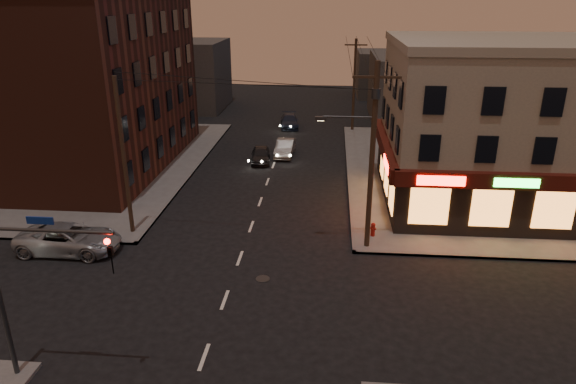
# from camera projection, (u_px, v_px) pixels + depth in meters

# --- Properties ---
(ground) EXTENTS (120.00, 120.00, 0.00)m
(ground) POSITION_uv_depth(u_px,v_px,m) (225.00, 300.00, 23.59)
(ground) COLOR black
(ground) RESTS_ON ground
(sidewalk_ne) EXTENTS (24.00, 28.00, 0.15)m
(sidewalk_ne) POSITION_uv_depth(u_px,v_px,m) (502.00, 174.00, 39.79)
(sidewalk_ne) COLOR #514F4C
(sidewalk_ne) RESTS_ON ground
(sidewalk_nw) EXTENTS (24.00, 28.00, 0.15)m
(sidewalk_nw) POSITION_uv_depth(u_px,v_px,m) (57.00, 162.00, 42.66)
(sidewalk_nw) COLOR #514F4C
(sidewalk_nw) RESTS_ON ground
(pizza_building) EXTENTS (15.85, 12.85, 10.50)m
(pizza_building) POSITION_uv_depth(u_px,v_px,m) (508.00, 124.00, 32.87)
(pizza_building) COLOR gray
(pizza_building) RESTS_ON sidewalk_ne
(brick_apartment) EXTENTS (12.00, 20.00, 13.00)m
(brick_apartment) POSITION_uv_depth(u_px,v_px,m) (87.00, 83.00, 40.01)
(brick_apartment) COLOR #452016
(brick_apartment) RESTS_ON sidewalk_nw
(bg_building_ne_a) EXTENTS (10.00, 12.00, 7.00)m
(bg_building_ne_a) POSITION_uv_depth(u_px,v_px,m) (417.00, 88.00, 56.53)
(bg_building_ne_a) COLOR #3F3D3A
(bg_building_ne_a) RESTS_ON ground
(bg_building_nw) EXTENTS (9.00, 10.00, 8.00)m
(bg_building_nw) POSITION_uv_depth(u_px,v_px,m) (187.00, 75.00, 62.22)
(bg_building_nw) COLOR #3F3D3A
(bg_building_nw) RESTS_ON ground
(bg_building_ne_b) EXTENTS (8.00, 8.00, 6.00)m
(bg_building_ne_b) POSITION_uv_depth(u_px,v_px,m) (387.00, 74.00, 69.88)
(bg_building_ne_b) COLOR #3F3D3A
(bg_building_ne_b) RESTS_ON ground
(utility_pole_main) EXTENTS (4.20, 0.44, 10.00)m
(utility_pole_main) POSITION_uv_depth(u_px,v_px,m) (370.00, 148.00, 26.37)
(utility_pole_main) COLOR #382619
(utility_pole_main) RESTS_ON sidewalk_ne
(utility_pole_far) EXTENTS (0.26, 0.26, 9.00)m
(utility_pole_far) POSITION_uv_depth(u_px,v_px,m) (354.00, 85.00, 51.11)
(utility_pole_far) COLOR #382619
(utility_pole_far) RESTS_ON sidewalk_ne
(utility_pole_west) EXTENTS (0.24, 0.24, 9.00)m
(utility_pole_west) POSITION_uv_depth(u_px,v_px,m) (124.00, 158.00, 28.50)
(utility_pole_west) COLOR #382619
(utility_pole_west) RESTS_ON sidewalk_nw
(traffic_signal) EXTENTS (4.49, 0.32, 6.47)m
(traffic_signal) POSITION_uv_depth(u_px,v_px,m) (24.00, 279.00, 17.33)
(traffic_signal) COLOR #333538
(traffic_signal) RESTS_ON ground
(suv_cross) EXTENTS (5.52, 2.58, 1.53)m
(suv_cross) POSITION_uv_depth(u_px,v_px,m) (69.00, 239.00, 27.78)
(suv_cross) COLOR gray
(suv_cross) RESTS_ON ground
(sedan_near) EXTENTS (1.92, 3.93, 1.29)m
(sedan_near) POSITION_uv_depth(u_px,v_px,m) (261.00, 155.00, 42.74)
(sedan_near) COLOR black
(sedan_near) RESTS_ON ground
(sedan_mid) EXTENTS (1.61, 4.25, 1.38)m
(sedan_mid) POSITION_uv_depth(u_px,v_px,m) (285.00, 148.00, 44.47)
(sedan_mid) COLOR #65615E
(sedan_mid) RESTS_ON ground
(sedan_far) EXTENTS (2.30, 4.65, 1.30)m
(sedan_far) POSITION_uv_depth(u_px,v_px,m) (289.00, 121.00, 54.00)
(sedan_far) COLOR #192133
(sedan_far) RESTS_ON ground
(fire_hydrant) EXTENTS (0.37, 0.37, 0.82)m
(fire_hydrant) POSITION_uv_depth(u_px,v_px,m) (373.00, 229.00, 29.36)
(fire_hydrant) COLOR maroon
(fire_hydrant) RESTS_ON sidewalk_ne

